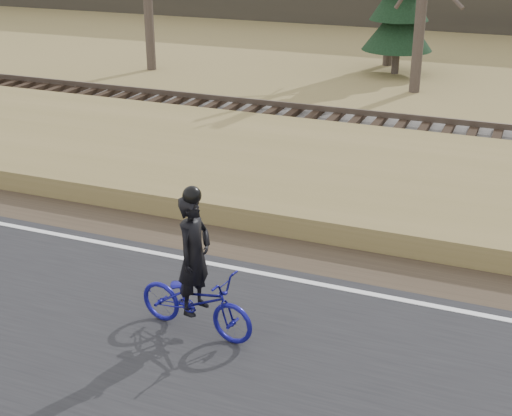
% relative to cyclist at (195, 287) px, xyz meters
% --- Properties ---
extents(ground, '(120.00, 120.00, 0.00)m').
position_rel_cyclist_xyz_m(ground, '(3.89, 1.78, -0.77)').
color(ground, olive).
rests_on(ground, ground).
extents(edge_line, '(120.00, 0.12, 0.01)m').
position_rel_cyclist_xyz_m(edge_line, '(3.89, 1.98, -0.70)').
color(edge_line, silver).
rests_on(edge_line, road).
extents(shoulder, '(120.00, 1.60, 0.04)m').
position_rel_cyclist_xyz_m(shoulder, '(3.89, 2.98, -0.75)').
color(shoulder, '#473A2B').
rests_on(shoulder, ground).
extents(embankment, '(120.00, 5.00, 0.44)m').
position_rel_cyclist_xyz_m(embankment, '(3.89, 5.98, -0.55)').
color(embankment, olive).
rests_on(embankment, ground).
extents(cyclist, '(1.92, 0.88, 2.24)m').
position_rel_cyclist_xyz_m(cyclist, '(0.00, 0.00, 0.00)').
color(cyclist, navy).
rests_on(cyclist, road).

